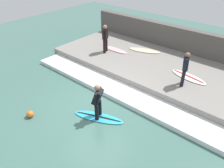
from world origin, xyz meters
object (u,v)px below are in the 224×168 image
surfer_riding (98,100)px  marker_buoy (30,114)px  surfboard_riding (99,117)px  surfboard_waiting_far (115,49)px  surfer_waiting_near (185,67)px  surfer_waiting_far (105,37)px  surfboard_spare (144,50)px  surfboard_waiting_near (188,77)px

surfer_riding → marker_buoy: (-1.66, 2.04, -0.72)m
surfboard_riding → surfboard_waiting_far: 5.43m
surfer_waiting_near → surfboard_waiting_far: size_ratio=0.87×
surfer_riding → marker_buoy: surfer_riding is taller
surfer_waiting_far → marker_buoy: (-5.64, -1.15, -1.20)m
surfboard_riding → surfer_waiting_near: size_ratio=1.34×
surfer_riding → marker_buoy: 2.73m
surfer_waiting_near → marker_buoy: size_ratio=5.50×
marker_buoy → surfer_waiting_far: bearing=11.5°
surfer_waiting_near → surfer_waiting_far: bearing=85.2°
surfer_riding → surfboard_waiting_far: bearing=33.1°
surfer_waiting_far → surfboard_waiting_far: size_ratio=0.89×
surfboard_waiting_far → marker_buoy: surfboard_waiting_far is taller
surfboard_waiting_far → surfboard_spare: same height
surfboard_spare → marker_buoy: bearing=176.4°
surfboard_waiting_far → surfboard_spare: (1.01, -1.38, -0.00)m
surfer_waiting_near → marker_buoy: surfer_waiting_near is taller
surfer_riding → surfboard_spare: 5.78m
surfboard_spare → marker_buoy: size_ratio=6.99×
surfer_riding → surfboard_spare: bearing=15.9°
surfer_waiting_near → surfboard_waiting_far: (0.97, 4.61, -0.83)m
surfboard_riding → surfboard_spare: bearing=15.9°
surfboard_waiting_near → surfer_waiting_far: (-0.37, 4.80, 0.85)m
surfer_waiting_far → surfboard_spare: 2.40m
surfboard_riding → surfer_waiting_far: surfer_waiting_far is taller
surfer_waiting_near → marker_buoy: (-5.23, 3.69, -1.18)m
surfboard_waiting_near → surfboard_waiting_far: bearing=87.6°
surfboard_riding → surfboard_waiting_near: 4.65m
surfer_waiting_near → surfboard_riding: bearing=155.2°
surfboard_waiting_near → surfboard_waiting_far: (0.19, 4.57, -0.00)m
surfer_riding → surfboard_waiting_far: size_ratio=0.82×
surfer_waiting_near → surfboard_spare: surfer_waiting_near is taller
surfboard_riding → marker_buoy: size_ratio=7.37×
surfboard_riding → surfer_riding: surfer_riding is taller
surfboard_riding → marker_buoy: (-1.66, 2.04, 0.11)m
surfer_waiting_near → surfboard_waiting_far: surfer_waiting_near is taller
surfboard_waiting_near → surfboard_spare: surfboard_waiting_near is taller
surfer_waiting_near → surfboard_waiting_near: bearing=2.7°
surfer_riding → surfer_waiting_far: (3.97, 3.19, 0.48)m
surfboard_riding → surfer_riding: size_ratio=1.41×
surfboard_waiting_near → marker_buoy: surfboard_waiting_near is taller
surfer_riding → surfboard_spare: size_ratio=0.75×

